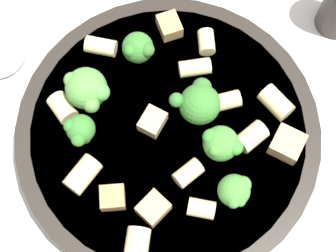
# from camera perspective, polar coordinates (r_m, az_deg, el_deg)

# --- Properties ---
(ground_plane) EXTENTS (2.00, 2.00, 0.00)m
(ground_plane) POSITION_cam_1_polar(r_m,az_deg,el_deg) (0.49, 0.00, -1.60)
(ground_plane) COLOR beige
(pasta_bowl) EXTENTS (0.25, 0.25, 0.03)m
(pasta_bowl) POSITION_cam_1_polar(r_m,az_deg,el_deg) (0.47, 0.00, -0.92)
(pasta_bowl) COLOR #28231E
(pasta_bowl) RESTS_ON ground_plane
(broccoli_floret_0) EXTENTS (0.03, 0.03, 0.03)m
(broccoli_floret_0) POSITION_cam_1_polar(r_m,az_deg,el_deg) (0.43, 6.83, -6.55)
(broccoli_floret_0) COLOR #84AD60
(broccoli_floret_0) RESTS_ON pasta_bowl
(broccoli_floret_1) EXTENTS (0.03, 0.03, 0.03)m
(broccoli_floret_1) POSITION_cam_1_polar(r_m,az_deg,el_deg) (0.47, -3.03, 7.86)
(broccoli_floret_1) COLOR #84AD60
(broccoli_floret_1) RESTS_ON pasta_bowl
(broccoli_floret_2) EXTENTS (0.02, 0.03, 0.03)m
(broccoli_floret_2) POSITION_cam_1_polar(r_m,az_deg,el_deg) (0.44, -8.94, -0.41)
(broccoli_floret_2) COLOR #9EC175
(broccoli_floret_2) RESTS_ON pasta_bowl
(broccoli_floret_3) EXTENTS (0.03, 0.03, 0.03)m
(broccoli_floret_3) POSITION_cam_1_polar(r_m,az_deg,el_deg) (0.44, 5.52, -1.49)
(broccoli_floret_3) COLOR #84AD60
(broccoli_floret_3) RESTS_ON pasta_bowl
(broccoli_floret_4) EXTENTS (0.04, 0.03, 0.04)m
(broccoli_floret_4) POSITION_cam_1_polar(r_m,az_deg,el_deg) (0.45, -8.35, 3.49)
(broccoli_floret_4) COLOR #9EC175
(broccoli_floret_4) RESTS_ON pasta_bowl
(broccoli_floret_5) EXTENTS (0.04, 0.04, 0.04)m
(broccoli_floret_5) POSITION_cam_1_polar(r_m,az_deg,el_deg) (0.45, 3.20, 2.36)
(broccoli_floret_5) COLOR #9EC175
(broccoli_floret_5) RESTS_ON pasta_bowl
(rigatoni_0) EXTENTS (0.02, 0.02, 0.01)m
(rigatoni_0) POSITION_cam_1_polar(r_m,az_deg,el_deg) (0.44, 3.41, -8.36)
(rigatoni_0) COLOR beige
(rigatoni_0) RESTS_ON pasta_bowl
(rigatoni_1) EXTENTS (0.03, 0.03, 0.02)m
(rigatoni_1) POSITION_cam_1_polar(r_m,az_deg,el_deg) (0.45, 8.49, -1.09)
(rigatoni_1) COLOR beige
(rigatoni_1) RESTS_ON pasta_bowl
(rigatoni_2) EXTENTS (0.02, 0.03, 0.02)m
(rigatoni_2) POSITION_cam_1_polar(r_m,az_deg,el_deg) (0.43, -3.18, -12.10)
(rigatoni_2) COLOR beige
(rigatoni_2) RESTS_ON pasta_bowl
(rigatoni_3) EXTENTS (0.02, 0.02, 0.01)m
(rigatoni_3) POSITION_cam_1_polar(r_m,az_deg,el_deg) (0.49, 4.22, 8.41)
(rigatoni_3) COLOR beige
(rigatoni_3) RESTS_ON pasta_bowl
(rigatoni_4) EXTENTS (0.03, 0.03, 0.02)m
(rigatoni_4) POSITION_cam_1_polar(r_m,az_deg,el_deg) (0.47, -10.66, 1.84)
(rigatoni_4) COLOR beige
(rigatoni_4) RESTS_ON pasta_bowl
(rigatoni_5) EXTENTS (0.03, 0.03, 0.01)m
(rigatoni_5) POSITION_cam_1_polar(r_m,az_deg,el_deg) (0.46, 5.81, 2.51)
(rigatoni_5) COLOR beige
(rigatoni_5) RESTS_ON pasta_bowl
(rigatoni_6) EXTENTS (0.02, 0.03, 0.02)m
(rigatoni_6) POSITION_cam_1_polar(r_m,az_deg,el_deg) (0.44, -8.67, -4.90)
(rigatoni_6) COLOR beige
(rigatoni_6) RESTS_ON pasta_bowl
(rigatoni_7) EXTENTS (0.03, 0.02, 0.01)m
(rigatoni_7) POSITION_cam_1_polar(r_m,az_deg,el_deg) (0.49, -6.84, 8.04)
(rigatoni_7) COLOR beige
(rigatoni_7) RESTS_ON pasta_bowl
(rigatoni_8) EXTENTS (0.03, 0.03, 0.01)m
(rigatoni_8) POSITION_cam_1_polar(r_m,az_deg,el_deg) (0.47, 3.29, 5.74)
(rigatoni_8) COLOR beige
(rigatoni_8) RESTS_ON pasta_bowl
(rigatoni_9) EXTENTS (0.02, 0.03, 0.01)m
(rigatoni_9) POSITION_cam_1_polar(r_m,az_deg,el_deg) (0.44, 2.06, -4.81)
(rigatoni_9) COLOR beige
(rigatoni_9) RESTS_ON pasta_bowl
(rigatoni_10) EXTENTS (0.03, 0.03, 0.02)m
(rigatoni_10) POSITION_cam_1_polar(r_m,az_deg,el_deg) (0.47, 10.92, 2.36)
(rigatoni_10) COLOR beige
(rigatoni_10) RESTS_ON pasta_bowl
(chicken_chunk_0) EXTENTS (0.03, 0.03, 0.01)m
(chicken_chunk_0) POSITION_cam_1_polar(r_m,az_deg,el_deg) (0.44, -1.51, -8.36)
(chicken_chunk_0) COLOR tan
(chicken_chunk_0) RESTS_ON pasta_bowl
(chicken_chunk_1) EXTENTS (0.03, 0.03, 0.01)m
(chicken_chunk_1) POSITION_cam_1_polar(r_m,az_deg,el_deg) (0.49, 0.15, 10.14)
(chicken_chunk_1) COLOR tan
(chicken_chunk_1) RESTS_ON pasta_bowl
(chicken_chunk_2) EXTENTS (0.03, 0.03, 0.01)m
(chicken_chunk_2) POSITION_cam_1_polar(r_m,az_deg,el_deg) (0.46, 12.02, -1.82)
(chicken_chunk_2) COLOR tan
(chicken_chunk_2) RESTS_ON pasta_bowl
(chicken_chunk_3) EXTENTS (0.03, 0.02, 0.01)m
(chicken_chunk_3) POSITION_cam_1_polar(r_m,az_deg,el_deg) (0.44, -5.66, -7.26)
(chicken_chunk_3) COLOR #A87A4C
(chicken_chunk_3) RESTS_ON pasta_bowl
(chicken_chunk_4) EXTENTS (0.02, 0.02, 0.01)m
(chicken_chunk_4) POSITION_cam_1_polar(r_m,az_deg,el_deg) (0.46, -1.70, 0.20)
(chicken_chunk_4) COLOR tan
(chicken_chunk_4) RESTS_ON pasta_bowl
(spoon) EXTENTS (0.04, 0.15, 0.01)m
(spoon) POSITION_cam_1_polar(r_m,az_deg,el_deg) (0.54, -14.96, 8.58)
(spoon) COLOR #B2B2B7
(spoon) RESTS_ON ground_plane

